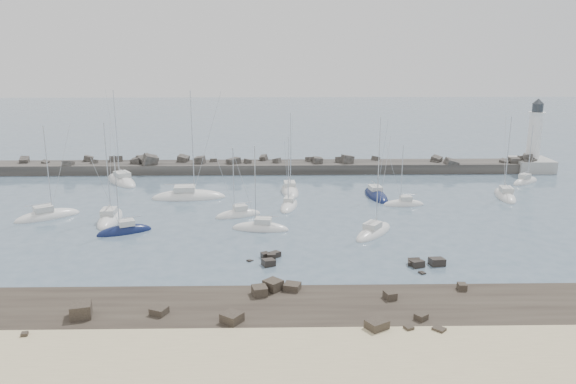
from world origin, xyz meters
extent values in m
plane|color=#4B6176|center=(0.00, 0.00, 0.00)|extent=(400.00, 400.00, 0.00)
cube|color=beige|center=(0.00, -32.00, 0.00)|extent=(140.00, 14.00, 1.00)
cube|color=#2B231D|center=(0.00, -22.00, 0.00)|extent=(140.00, 12.00, 0.70)
cube|color=#2B231D|center=(-4.14, -18.22, 0.78)|extent=(1.67, 1.75, 0.87)
cube|color=#2B231D|center=(8.20, -19.26, 0.69)|extent=(1.28, 1.39, 0.69)
cube|color=#2B231D|center=(15.65, -17.37, 0.67)|extent=(0.85, 0.96, 0.63)
cube|color=#2B231D|center=(-6.38, -23.62, 0.77)|extent=(2.19, 2.18, 0.83)
cube|color=#2B231D|center=(-12.97, -22.01, 0.66)|extent=(1.74, 1.69, 0.63)
cube|color=#2B231D|center=(-0.99, -17.06, 0.67)|extent=(1.87, 1.78, 0.64)
cube|color=#2B231D|center=(-23.17, -25.90, 0.56)|extent=(0.61, 0.62, 0.42)
cube|color=#2B231D|center=(8.58, -25.39, 0.54)|extent=(0.91, 0.90, 0.38)
cube|color=#2B231D|center=(-2.86, -17.01, 0.83)|extent=(2.17, 2.17, 0.97)
cube|color=#2B231D|center=(11.06, -25.66, 0.53)|extent=(1.27, 1.27, 0.35)
cube|color=#2B231D|center=(5.91, -25.25, 0.78)|extent=(2.18, 2.07, 0.87)
cube|color=#2B231D|center=(10.10, -23.49, 0.62)|extent=(1.32, 1.30, 0.54)
cube|color=#2B231D|center=(-19.73, -22.39, 0.98)|extent=(2.17, 2.25, 1.25)
cube|color=black|center=(-5.54, -8.54, -0.08)|extent=(0.87, 0.89, 0.55)
cube|color=black|center=(-3.42, -9.83, 0.20)|extent=(1.72, 1.72, 1.13)
cube|color=black|center=(-3.13, -8.01, 0.21)|extent=(1.00, 0.90, 0.90)
cube|color=black|center=(-3.84, -7.54, 0.23)|extent=(1.14, 1.14, 0.86)
cube|color=black|center=(-3.39, -8.49, -0.07)|extent=(0.92, 0.90, 0.63)
cube|color=black|center=(-2.71, -7.25, 0.22)|extent=(1.51, 1.50, 0.80)
cube|color=black|center=(12.91, -10.38, 0.18)|extent=(1.75, 1.83, 1.13)
cube|color=black|center=(13.05, -9.94, 0.09)|extent=(0.93, 0.76, 0.63)
cube|color=black|center=(12.98, -12.48, -0.03)|extent=(0.86, 0.86, 0.48)
cube|color=black|center=(15.23, -10.06, 0.17)|extent=(1.80, 1.70, 1.33)
cube|color=black|center=(12.72, -10.09, 0.01)|extent=(1.67, 1.55, 1.59)
cube|color=#32302D|center=(-7.50, 38.00, 0.20)|extent=(115.00, 6.00, 3.20)
cube|color=#32302D|center=(-27.46, 37.57, 2.38)|extent=(3.00, 3.32, 2.64)
cube|color=#32302D|center=(11.01, 37.37, 2.30)|extent=(2.60, 2.85, 2.35)
cube|color=#32302D|center=(16.93, 40.00, 2.03)|extent=(1.87, 1.83, 1.24)
cube|color=#32302D|center=(4.31, 39.38, 1.90)|extent=(2.62, 2.74, 1.71)
cube|color=#32302D|center=(-41.66, 36.08, 2.03)|extent=(1.99, 2.15, 1.51)
cube|color=#32302D|center=(-8.09, 37.62, 1.96)|extent=(1.74, 1.80, 1.39)
cube|color=#32302D|center=(-46.82, 38.27, 1.84)|extent=(1.51, 1.41, 1.27)
cube|color=#32302D|center=(5.32, 37.23, 2.07)|extent=(2.08, 2.21, 1.81)
cube|color=#32302D|center=(28.46, 38.37, 2.09)|extent=(2.55, 2.67, 1.94)
cube|color=#32302D|center=(-26.34, 36.40, 2.55)|extent=(3.57, 2.95, 2.93)
cube|color=#32302D|center=(-29.29, 37.70, 2.27)|extent=(2.30, 2.21, 1.74)
cube|color=#32302D|center=(-5.06, 40.21, 2.10)|extent=(1.88, 1.93, 1.78)
cube|color=#32302D|center=(-10.69, 37.22, 1.96)|extent=(3.08, 2.80, 2.02)
cube|color=#32302D|center=(41.36, 37.28, 1.75)|extent=(2.40, 2.47, 1.56)
cube|color=#32302D|center=(-2.45, 37.80, 1.92)|extent=(1.97, 1.94, 1.75)
cube|color=#32302D|center=(-14.76, 39.11, 1.94)|extent=(1.54, 1.72, 1.05)
cube|color=#32302D|center=(45.45, 36.96, 2.46)|extent=(2.32, 2.37, 2.39)
cube|color=#32302D|center=(9.98, 38.18, 2.21)|extent=(2.56, 2.71, 1.75)
cube|color=#32302D|center=(45.89, 36.39, 2.08)|extent=(2.60, 2.63, 1.92)
cube|color=#32302D|center=(-37.47, 37.97, 1.73)|extent=(1.78, 2.14, 1.93)
cube|color=#32302D|center=(-11.71, 39.02, 1.51)|extent=(2.02, 1.79, 1.36)
cube|color=#32302D|center=(28.20, 37.65, 1.69)|extent=(1.97, 1.96, 1.02)
cube|color=#32302D|center=(46.19, 39.05, 2.24)|extent=(2.00, 2.04, 1.93)
cube|color=#32302D|center=(-28.68, 38.71, 2.16)|extent=(1.86, 2.00, 2.11)
cube|color=#32302D|center=(-26.12, 36.38, 1.96)|extent=(1.60, 1.69, 1.44)
cube|color=#32302D|center=(-33.79, 39.82, 1.92)|extent=(3.00, 2.93, 2.18)
cube|color=#32302D|center=(-20.63, 39.17, 2.19)|extent=(2.52, 2.34, 2.05)
cube|color=#32302D|center=(43.08, 36.96, 2.07)|extent=(1.96, 2.02, 1.39)
cube|color=#32302D|center=(-17.14, 37.47, 2.28)|extent=(2.26, 1.99, 1.92)
cube|color=#32302D|center=(46.02, 38.64, 1.96)|extent=(3.01, 2.66, 1.96)
cube|color=#32302D|center=(-50.96, 38.76, 2.17)|extent=(2.03, 2.38, 1.74)
cube|color=#32302D|center=(-39.19, 40.10, 2.20)|extent=(2.22, 2.18, 1.64)
cube|color=#32302D|center=(44.89, 35.59, 1.93)|extent=(2.02, 2.12, 1.85)
cube|color=#32302D|center=(30.71, 36.05, 1.94)|extent=(2.65, 2.39, 2.18)
cube|color=#9B9A96|center=(47.00, 38.00, 0.80)|extent=(7.00, 7.00, 3.00)
cylinder|color=white|center=(47.00, 38.00, 6.80)|extent=(2.50, 2.50, 9.00)
cylinder|color=white|center=(47.00, 38.00, 11.23)|extent=(3.20, 3.20, 0.25)
cylinder|color=#2F3338|center=(47.00, 38.00, 12.10)|extent=(2.00, 2.00, 1.60)
cone|color=#2F3338|center=(47.00, 38.00, 13.40)|extent=(2.20, 2.20, 1.00)
ellipsoid|color=white|center=(-34.85, 8.43, 0.05)|extent=(8.83, 7.33, 2.33)
cube|color=silver|center=(-35.21, 8.18, 1.42)|extent=(3.06, 2.89, 0.76)
cylinder|color=silver|center=(-34.27, 8.84, 7.02)|extent=(0.13, 0.13, 11.96)
cylinder|color=silver|center=(-35.72, 7.82, 2.13)|extent=(2.97, 2.12, 0.11)
ellipsoid|color=white|center=(-30.15, 29.78, 0.05)|extent=(8.96, 11.13, 2.65)
cube|color=silver|center=(-29.84, 29.31, 1.57)|extent=(3.57, 3.81, 0.80)
cylinder|color=silver|center=(-30.64, 30.52, 8.65)|extent=(0.14, 0.14, 14.94)
cylinder|color=silver|center=(-29.42, 28.67, 2.31)|extent=(2.53, 3.76, 0.11)
ellipsoid|color=#101943|center=(-22.30, 1.70, 0.05)|extent=(7.25, 4.93, 2.04)
cube|color=silver|center=(-21.98, 1.84, 1.28)|extent=(2.37, 2.11, 0.73)
cylinder|color=silver|center=(-22.80, 1.46, 5.64)|extent=(0.12, 0.12, 9.44)
cylinder|color=silver|center=(-21.54, 2.05, 1.96)|extent=(2.58, 1.28, 0.10)
ellipsoid|color=white|center=(-25.69, 7.10, 0.05)|extent=(3.39, 9.37, 2.36)
cube|color=silver|center=(-25.66, 6.64, 1.43)|extent=(2.00, 2.68, 0.76)
cylinder|color=silver|center=(-25.73, 7.84, 7.27)|extent=(0.13, 0.13, 12.44)
cylinder|color=silver|center=(-25.62, 6.00, 2.14)|extent=(0.32, 3.69, 0.11)
ellipsoid|color=white|center=(-16.52, 18.61, 0.05)|extent=(11.92, 4.58, 2.72)
cube|color=silver|center=(-17.10, 18.56, 1.60)|extent=(3.45, 2.61, 0.79)
cylinder|color=silver|center=(-15.59, 18.69, 9.07)|extent=(0.14, 0.14, 15.74)
cylinder|color=silver|center=(-17.91, 18.49, 2.34)|extent=(4.66, 0.50, 0.11)
ellipsoid|color=white|center=(-4.67, 2.62, 0.05)|extent=(7.87, 3.45, 2.04)
cube|color=silver|center=(-4.30, 2.57, 1.26)|extent=(2.33, 1.83, 0.68)
cylinder|color=silver|center=(-5.28, 2.71, 6.05)|extent=(0.12, 0.12, 10.28)
cylinder|color=silver|center=(-3.77, 2.49, 1.89)|extent=(3.03, 0.54, 0.10)
ellipsoid|color=white|center=(-0.66, 13.28, 0.05)|extent=(3.72, 7.64, 1.87)
cube|color=silver|center=(-0.59, 13.64, 1.14)|extent=(1.86, 2.31, 0.60)
cylinder|color=silver|center=(-0.78, 12.71, 5.79)|extent=(0.10, 0.10, 9.90)
cylinder|color=silver|center=(-0.48, 14.14, 1.70)|extent=(0.68, 2.89, 0.09)
ellipsoid|color=white|center=(10.01, 0.69, 0.05)|extent=(7.04, 8.44, 2.12)
cube|color=silver|center=(9.77, 0.35, 1.28)|extent=(2.77, 2.92, 0.67)
cylinder|color=silver|center=(10.40, 1.25, 6.67)|extent=(0.11, 0.11, 11.44)
cylinder|color=silver|center=(9.42, -0.14, 1.90)|extent=(2.04, 2.82, 0.10)
ellipsoid|color=#101943|center=(13.48, 19.04, 0.05)|extent=(3.91, 9.14, 2.20)
cube|color=silver|center=(13.42, 19.48, 1.33)|extent=(2.10, 2.70, 0.69)
cylinder|color=silver|center=(13.57, 18.34, 6.96)|extent=(0.12, 0.12, 11.94)
cylinder|color=silver|center=(13.33, 20.10, 1.97)|extent=(0.58, 3.52, 0.10)
ellipsoid|color=white|center=(16.81, 13.91, 0.05)|extent=(6.34, 2.24, 1.78)
cube|color=silver|center=(17.12, 13.93, 1.12)|extent=(1.81, 1.34, 0.62)
cylinder|color=silver|center=(16.31, 13.89, 5.03)|extent=(0.11, 0.11, 8.44)
cylinder|color=silver|center=(17.56, 13.95, 1.69)|extent=(2.50, 0.21, 0.09)
ellipsoid|color=white|center=(34.11, 18.34, 0.05)|extent=(3.80, 8.99, 2.29)
cube|color=silver|center=(34.06, 17.91, 1.40)|extent=(2.05, 2.65, 0.75)
cylinder|color=silver|center=(34.20, 19.03, 6.91)|extent=(0.13, 0.13, 11.76)
cylinder|color=silver|center=(33.98, 17.30, 2.10)|extent=(0.55, 3.47, 0.11)
ellipsoid|color=white|center=(41.56, 27.94, 0.05)|extent=(6.79, 5.75, 2.04)
cube|color=silver|center=(41.29, 27.73, 1.28)|extent=(2.37, 2.25, 0.73)
cylinder|color=silver|center=(42.01, 28.26, 5.54)|extent=(0.13, 0.13, 9.26)
cylinder|color=silver|center=(40.90, 27.45, 1.96)|extent=(2.28, 1.70, 0.10)
ellipsoid|color=white|center=(-8.03, 8.73, 0.05)|extent=(6.97, 4.32, 1.96)
cube|color=silver|center=(-7.71, 8.85, 1.23)|extent=(2.22, 1.92, 0.70)
cylinder|color=silver|center=(-8.52, 8.54, 5.38)|extent=(0.12, 0.12, 9.00)
cylinder|color=silver|center=(-7.28, 9.01, 1.88)|extent=(2.53, 1.05, 0.10)
ellipsoid|color=white|center=(-0.33, 22.23, 0.05)|extent=(3.42, 9.19, 2.20)
cube|color=silver|center=(-0.36, 22.68, 1.33)|extent=(1.99, 2.64, 0.68)
cylinder|color=silver|center=(-0.28, 21.51, 7.07)|extent=(0.12, 0.12, 12.17)
cylinder|color=silver|center=(-0.41, 23.31, 1.95)|extent=(0.35, 3.60, 0.10)
camera|label=1|loc=(-2.38, -67.82, 23.48)|focal=35.00mm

